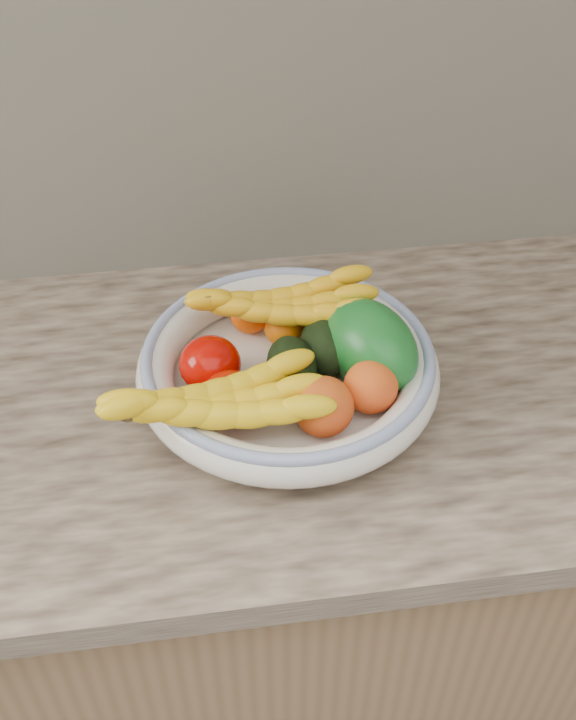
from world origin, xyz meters
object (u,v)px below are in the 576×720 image
Objects in this scene: fruit_bowl at (288,367)px; banana_bunch_front at (216,407)px; banana_bunch_back at (282,309)px; green_mango at (369,345)px.

banana_bunch_front is (-0.10, -0.09, 0.03)m from fruit_bowl.
banana_bunch_back reaches higher than banana_bunch_front.
fruit_bowl is 2.52× the size of green_mango.
green_mango reaches higher than fruit_bowl.
fruit_bowl is 0.11m from green_mango.
green_mango is at bearing -33.20° from banana_bunch_back.
fruit_bowl is at bearing -88.96° from banana_bunch_back.
green_mango is 0.55× the size of banana_bunch_front.
fruit_bowl is 1.38× the size of banana_bunch_front.
banana_bunch_back is (-0.10, 0.07, 0.01)m from green_mango.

